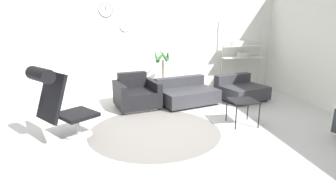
% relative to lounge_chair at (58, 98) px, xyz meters
% --- Properties ---
extents(ground_plane, '(12.00, 12.00, 0.00)m').
position_rel_lounge_chair_xyz_m(ground_plane, '(1.69, 0.48, -0.70)').
color(ground_plane, silver).
extents(wall_back, '(12.00, 0.09, 2.80)m').
position_rel_lounge_chair_xyz_m(wall_back, '(1.69, 3.18, 0.70)').
color(wall_back, silver).
rests_on(wall_back, ground_plane).
extents(round_rug, '(2.26, 2.26, 0.01)m').
position_rel_lounge_chair_xyz_m(round_rug, '(1.49, 0.15, -0.70)').
color(round_rug, slate).
rests_on(round_rug, ground_plane).
extents(lounge_chair, '(1.02, 0.97, 1.19)m').
position_rel_lounge_chair_xyz_m(lounge_chair, '(0.00, 0.00, 0.00)').
color(lounge_chair, '#BCBCC1').
rests_on(lounge_chair, ground_plane).
extents(armchair_red, '(1.06, 1.04, 0.74)m').
position_rel_lounge_chair_xyz_m(armchair_red, '(1.25, 1.54, -0.42)').
color(armchair_red, silver).
rests_on(armchair_red, ground_plane).
extents(couch_low, '(1.49, 1.25, 0.57)m').
position_rel_lounge_chair_xyz_m(couch_low, '(2.41, 1.66, -0.48)').
color(couch_low, black).
rests_on(couch_low, ground_plane).
extents(couch_second, '(1.25, 1.17, 0.57)m').
position_rel_lounge_chair_xyz_m(couch_second, '(3.79, 1.78, -0.48)').
color(couch_second, black).
rests_on(couch_second, ground_plane).
extents(side_table, '(0.47, 0.47, 0.46)m').
position_rel_lounge_chair_xyz_m(side_table, '(3.10, 0.19, -0.28)').
color(side_table, black).
rests_on(side_table, ground_plane).
extents(potted_plant, '(0.44, 0.43, 1.21)m').
position_rel_lounge_chair_xyz_m(potted_plant, '(2.00, 2.65, -0.26)').
color(potted_plant, silver).
rests_on(potted_plant, ground_plane).
extents(shelf_unit, '(1.16, 0.28, 2.02)m').
position_rel_lounge_chair_xyz_m(shelf_unit, '(4.27, 2.91, 0.38)').
color(shelf_unit, '#BCBCC1').
rests_on(shelf_unit, ground_plane).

